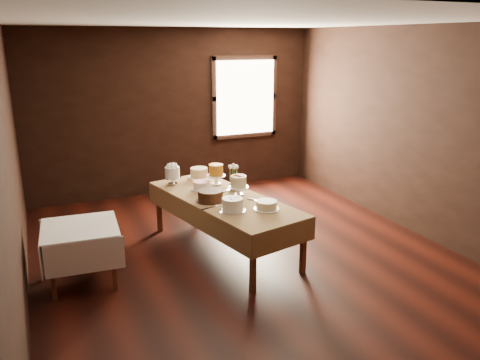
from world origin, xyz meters
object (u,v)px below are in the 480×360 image
Objects in this scene: cake_swirl at (232,205)px; cake_server_d at (229,189)px; cake_lattice at (202,186)px; cake_server_a at (239,202)px; side_table at (80,233)px; cake_chocolate at (210,196)px; cake_flowers at (238,186)px; flower_vase at (233,185)px; cake_server_b at (259,201)px; cake_meringue at (173,176)px; cake_cream at (266,205)px; cake_server_e at (213,207)px; cake_speckled at (199,173)px; display_table at (224,202)px; cake_caramel at (216,176)px.

cake_swirl is 0.83m from cake_server_d.
cake_lattice is 1.13× the size of cake_server_a.
cake_chocolate is at bearing 2.93° from side_table.
cake_flowers is at bearing 34.09° from cake_server_a.
flower_vase is at bearing -26.44° from cake_lattice.
cake_chocolate is at bearing -147.23° from cake_server_b.
cake_meringue reaches higher than side_table.
cake_chocolate is at bearing 120.15° from cake_server_a.
cake_meringue is at bearing 116.90° from cake_cream.
cake_chocolate is 0.35m from cake_server_a.
cake_flowers is at bearing -48.94° from cake_lattice.
cake_flowers is at bearing 168.58° from cake_server_b.
side_table is 1.51m from cake_server_e.
cake_server_b is at bearing -53.05° from cake_server_a.
cake_cream is 1.24× the size of cake_server_e.
cake_meringue reaches higher than cake_server_b.
cake_server_e is at bearing 154.91° from cake_server_a.
cake_speckled is 1.31m from cake_server_b.
cake_speckled is 1.05m from cake_chocolate.
cake_lattice is 0.92m from cake_swirl.
cake_lattice reaches higher than side_table.
cake_chocolate is 0.22m from cake_server_e.
side_table is 1.71m from cake_lattice.
cake_swirl is (1.66, -0.34, 0.20)m from side_table.
cake_server_a is at bearing -112.04° from cake_flowers.
cake_flowers is 1.16× the size of cake_server_e.
display_table is at bearing -165.33° from cake_server_b.
cake_server_b is (0.55, -0.23, -0.06)m from cake_chocolate.
cake_cream reaches higher than side_table.
cake_lattice is 1.98× the size of flower_vase.
display_table is 8.82× the size of cake_flowers.
cake_cream is (0.30, -0.60, 0.10)m from display_table.
display_table is 8.19× the size of cake_cream.
cake_lattice is 0.71m from cake_server_e.
display_table is 10.19× the size of cake_server_a.
cake_flowers reaches higher than display_table.
cake_cream is (2.04, -0.45, 0.17)m from side_table.
display_table is 0.60m from cake_caramel.
flower_vase is (0.02, 0.22, -0.05)m from cake_flowers.
cake_server_b is 1.76× the size of flower_vase.
cake_chocolate is at bearing -167.45° from cake_flowers.
flower_vase is at bearing -41.18° from cake_meringue.
side_table is at bearing -160.26° from cake_lattice.
cake_chocolate reaches higher than display_table.
cake_cream is (0.08, -0.62, -0.06)m from cake_flowers.
cake_server_b is at bearing -115.18° from cake_server_d.
cake_server_a is (0.20, 0.27, -0.07)m from cake_swirl.
cake_swirl is 0.79m from flower_vase.
display_table is at bearing 116.22° from cake_cream.
cake_chocolate reaches higher than flower_vase.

